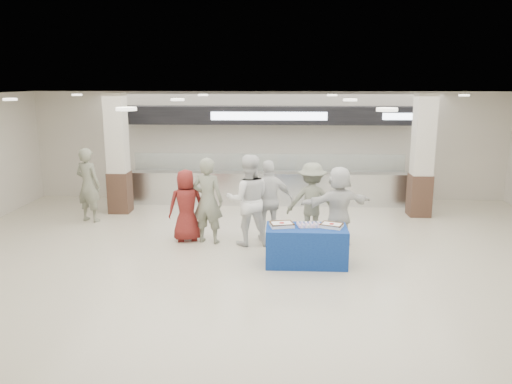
{
  "coord_description": "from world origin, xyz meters",
  "views": [
    {
      "loc": [
        0.27,
        -8.79,
        3.48
      ],
      "look_at": [
        -0.2,
        1.6,
        1.17
      ],
      "focal_mm": 35.0,
      "sensor_mm": 36.0,
      "label": 1
    }
  ],
  "objects_px": {
    "cupcake_tray": "(309,225)",
    "civilian_white": "(338,206)",
    "display_table": "(306,246)",
    "soldier_a": "(208,201)",
    "sheet_cake_left": "(282,224)",
    "sheet_cake_right": "(332,225)",
    "chef_short": "(269,201)",
    "soldier_b": "(312,201)",
    "chef_tall": "(248,200)",
    "civilian_maroon": "(186,206)",
    "soldier_bg": "(88,185)"
  },
  "relations": [
    {
      "from": "chef_short",
      "to": "chef_tall",
      "type": "bearing_deg",
      "value": 19.82
    },
    {
      "from": "sheet_cake_left",
      "to": "chef_short",
      "type": "relative_size",
      "value": 0.27
    },
    {
      "from": "soldier_a",
      "to": "chef_tall",
      "type": "distance_m",
      "value": 0.89
    },
    {
      "from": "sheet_cake_right",
      "to": "chef_short",
      "type": "bearing_deg",
      "value": 130.48
    },
    {
      "from": "cupcake_tray",
      "to": "chef_short",
      "type": "xyz_separation_m",
      "value": [
        -0.79,
        1.41,
        0.12
      ]
    },
    {
      "from": "sheet_cake_right",
      "to": "soldier_bg",
      "type": "distance_m",
      "value": 6.46
    },
    {
      "from": "soldier_bg",
      "to": "civilian_white",
      "type": "bearing_deg",
      "value": -174.69
    },
    {
      "from": "soldier_a",
      "to": "soldier_b",
      "type": "distance_m",
      "value": 2.31
    },
    {
      "from": "soldier_b",
      "to": "civilian_white",
      "type": "bearing_deg",
      "value": 145.42
    },
    {
      "from": "display_table",
      "to": "soldier_b",
      "type": "height_order",
      "value": "soldier_b"
    },
    {
      "from": "chef_tall",
      "to": "civilian_white",
      "type": "distance_m",
      "value": 1.94
    },
    {
      "from": "civilian_white",
      "to": "soldier_bg",
      "type": "distance_m",
      "value": 6.28
    },
    {
      "from": "civilian_maroon",
      "to": "soldier_b",
      "type": "distance_m",
      "value": 2.79
    },
    {
      "from": "chef_tall",
      "to": "chef_short",
      "type": "bearing_deg",
      "value": -156.63
    },
    {
      "from": "soldier_b",
      "to": "chef_tall",
      "type": "bearing_deg",
      "value": 20.04
    },
    {
      "from": "sheet_cake_right",
      "to": "civilian_white",
      "type": "relative_size",
      "value": 0.28
    },
    {
      "from": "display_table",
      "to": "sheet_cake_left",
      "type": "xyz_separation_m",
      "value": [
        -0.48,
        0.02,
        0.42
      ]
    },
    {
      "from": "display_table",
      "to": "civilian_white",
      "type": "bearing_deg",
      "value": 59.45
    },
    {
      "from": "civilian_maroon",
      "to": "soldier_bg",
      "type": "height_order",
      "value": "soldier_bg"
    },
    {
      "from": "civilian_white",
      "to": "soldier_a",
      "type": "bearing_deg",
      "value": -17.54
    },
    {
      "from": "civilian_maroon",
      "to": "chef_short",
      "type": "distance_m",
      "value": 1.83
    },
    {
      "from": "civilian_maroon",
      "to": "chef_short",
      "type": "height_order",
      "value": "chef_short"
    },
    {
      "from": "sheet_cake_left",
      "to": "soldier_b",
      "type": "relative_size",
      "value": 0.29
    },
    {
      "from": "sheet_cake_right",
      "to": "civilian_maroon",
      "type": "xyz_separation_m",
      "value": [
        -3.05,
        1.35,
        0.01
      ]
    },
    {
      "from": "sheet_cake_left",
      "to": "civilian_maroon",
      "type": "relative_size",
      "value": 0.31
    },
    {
      "from": "soldier_b",
      "to": "sheet_cake_left",
      "type": "bearing_deg",
      "value": 68.95
    },
    {
      "from": "chef_tall",
      "to": "chef_short",
      "type": "height_order",
      "value": "chef_tall"
    },
    {
      "from": "cupcake_tray",
      "to": "soldier_b",
      "type": "xyz_separation_m",
      "value": [
        0.15,
        1.6,
        0.08
      ]
    },
    {
      "from": "chef_short",
      "to": "display_table",
      "type": "bearing_deg",
      "value": 105.6
    },
    {
      "from": "chef_short",
      "to": "soldier_bg",
      "type": "height_order",
      "value": "soldier_bg"
    },
    {
      "from": "soldier_a",
      "to": "civilian_white",
      "type": "relative_size",
      "value": 1.09
    },
    {
      "from": "display_table",
      "to": "civilian_maroon",
      "type": "xyz_separation_m",
      "value": [
        -2.57,
        1.37,
        0.43
      ]
    },
    {
      "from": "soldier_a",
      "to": "display_table",
      "type": "bearing_deg",
      "value": 163.25
    },
    {
      "from": "sheet_cake_left",
      "to": "sheet_cake_right",
      "type": "distance_m",
      "value": 0.96
    },
    {
      "from": "sheet_cake_left",
      "to": "sheet_cake_right",
      "type": "height_order",
      "value": "sheet_cake_left"
    },
    {
      "from": "soldier_a",
      "to": "chef_tall",
      "type": "height_order",
      "value": "chef_tall"
    },
    {
      "from": "sheet_cake_left",
      "to": "civilian_maroon",
      "type": "height_order",
      "value": "civilian_maroon"
    },
    {
      "from": "display_table",
      "to": "sheet_cake_right",
      "type": "distance_m",
      "value": 0.64
    },
    {
      "from": "civilian_maroon",
      "to": "sheet_cake_left",
      "type": "bearing_deg",
      "value": 131.84
    },
    {
      "from": "chef_short",
      "to": "civilian_white",
      "type": "distance_m",
      "value": 1.51
    },
    {
      "from": "cupcake_tray",
      "to": "civilian_white",
      "type": "relative_size",
      "value": 0.25
    },
    {
      "from": "display_table",
      "to": "cupcake_tray",
      "type": "relative_size",
      "value": 3.56
    },
    {
      "from": "chef_short",
      "to": "soldier_b",
      "type": "bearing_deg",
      "value": 179.94
    },
    {
      "from": "chef_short",
      "to": "soldier_bg",
      "type": "bearing_deg",
      "value": -28.54
    },
    {
      "from": "display_table",
      "to": "soldier_bg",
      "type": "bearing_deg",
      "value": 152.25
    },
    {
      "from": "sheet_cake_left",
      "to": "soldier_b",
      "type": "bearing_deg",
      "value": 67.37
    },
    {
      "from": "chef_tall",
      "to": "soldier_b",
      "type": "relative_size",
      "value": 1.14
    },
    {
      "from": "chef_short",
      "to": "civilian_white",
      "type": "relative_size",
      "value": 1.05
    },
    {
      "from": "display_table",
      "to": "chef_short",
      "type": "relative_size",
      "value": 0.85
    },
    {
      "from": "display_table",
      "to": "soldier_a",
      "type": "xyz_separation_m",
      "value": [
        -2.08,
        1.27,
        0.57
      ]
    }
  ]
}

